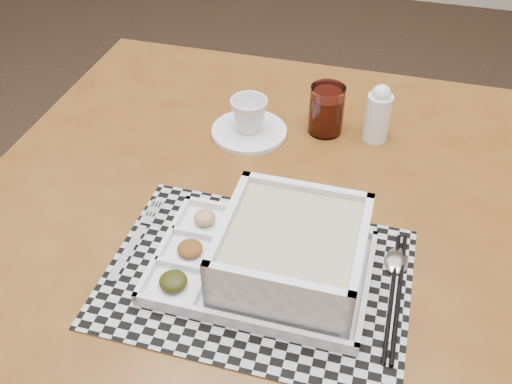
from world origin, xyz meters
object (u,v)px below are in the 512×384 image
dining_table (274,252)px  cup (249,115)px  serving_tray (284,256)px  creamer_bottle (378,114)px  juice_glass (326,111)px

dining_table → cup: size_ratio=14.78×
dining_table → serving_tray: bearing=-70.3°
creamer_bottle → cup: bearing=-167.8°
juice_glass → serving_tray: bearing=-88.5°
cup → creamer_bottle: size_ratio=0.62×
dining_table → cup: (-0.11, 0.22, 0.13)m
cup → juice_glass: juice_glass is taller
serving_tray → cup: 0.37m
cup → juice_glass: size_ratio=0.74×
dining_table → creamer_bottle: bearing=64.4°
creamer_bottle → serving_tray: bearing=-102.8°
dining_table → juice_glass: size_ratio=10.97×
dining_table → juice_glass: bearing=83.3°
cup → creamer_bottle: creamer_bottle is taller
juice_glass → creamer_bottle: creamer_bottle is taller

